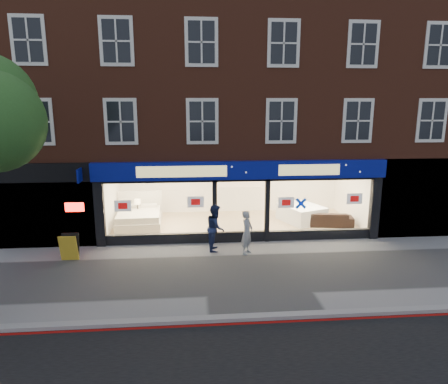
{
  "coord_description": "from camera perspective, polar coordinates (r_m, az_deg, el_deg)",
  "views": [
    {
      "loc": [
        -1.97,
        -12.15,
        5.44
      ],
      "look_at": [
        -0.73,
        2.5,
        2.18
      ],
      "focal_mm": 32.0,
      "sensor_mm": 36.0,
      "label": 1
    }
  ],
  "objects": [
    {
      "name": "a_board",
      "position": [
        15.26,
        -21.21,
        -7.36
      ],
      "size": [
        0.64,
        0.42,
        0.96
      ],
      "primitive_type": "cube",
      "rotation": [
        0.0,
        0.0,
        -0.03
      ],
      "color": "gold",
      "rests_on": "ground"
    },
    {
      "name": "pedestrian_blue",
      "position": [
        15.08,
        -1.21,
        -5.1
      ],
      "size": [
        0.75,
        0.92,
        1.77
      ],
      "primitive_type": "imported",
      "rotation": [
        0.0,
        0.0,
        1.47
      ],
      "color": "#1C264E",
      "rests_on": "ground"
    },
    {
      "name": "kerb_stone",
      "position": [
        10.88,
        6.52,
        -17.23
      ],
      "size": [
        60.0,
        0.25,
        0.12
      ],
      "primitive_type": "cube",
      "color": "gray",
      "rests_on": "ground"
    },
    {
      "name": "sofa",
      "position": [
        18.49,
        14.64,
        -3.71
      ],
      "size": [
        2.26,
        1.17,
        0.63
      ],
      "primitive_type": "imported",
      "rotation": [
        0.0,
        0.0,
        2.98
      ],
      "color": "black",
      "rests_on": "showroom_floor"
    },
    {
      "name": "showroom_floor",
      "position": [
        18.32,
        1.55,
        -4.63
      ],
      "size": [
        11.0,
        4.5,
        0.1
      ],
      "primitive_type": "cube",
      "color": "tan",
      "rests_on": "ground"
    },
    {
      "name": "display_bed",
      "position": [
        18.3,
        -12.01,
        -3.54
      ],
      "size": [
        2.06,
        2.45,
        1.35
      ],
      "rotation": [
        0.0,
        0.0,
        0.05
      ],
      "color": "beige",
      "rests_on": "showroom_floor"
    },
    {
      "name": "ground",
      "position": [
        13.46,
        4.07,
        -11.39
      ],
      "size": [
        120.0,
        120.0,
        0.0
      ],
      "primitive_type": "plane",
      "color": "gray",
      "rests_on": "ground"
    },
    {
      "name": "kerb_line",
      "position": [
        10.74,
        6.73,
        -18.01
      ],
      "size": [
        60.0,
        0.1,
        0.01
      ],
      "primitive_type": "cube",
      "color": "#8C0A07",
      "rests_on": "ground"
    },
    {
      "name": "bedside_table",
      "position": [
        18.66,
        -12.16,
        -3.55
      ],
      "size": [
        0.47,
        0.47,
        0.55
      ],
      "primitive_type": "cube",
      "rotation": [
        0.0,
        0.0,
        0.04
      ],
      "color": "brown",
      "rests_on": "showroom_floor"
    },
    {
      "name": "mattress_stack",
      "position": [
        18.82,
        10.98,
        -3.03
      ],
      "size": [
        2.14,
        2.37,
        0.76
      ],
      "rotation": [
        0.0,
        0.0,
        0.38
      ],
      "color": "white",
      "rests_on": "showroom_floor"
    },
    {
      "name": "pedestrian_grey",
      "position": [
        14.78,
        3.32,
        -5.78
      ],
      "size": [
        0.64,
        0.71,
        1.63
      ],
      "primitive_type": "imported",
      "rotation": [
        0.0,
        0.0,
        1.02
      ],
      "color": "#A7AAAF",
      "rests_on": "ground"
    },
    {
      "name": "building",
      "position": [
        19.23,
        1.04,
        16.15
      ],
      "size": [
        19.0,
        8.26,
        10.3
      ],
      "color": "brown",
      "rests_on": "ground"
    }
  ]
}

